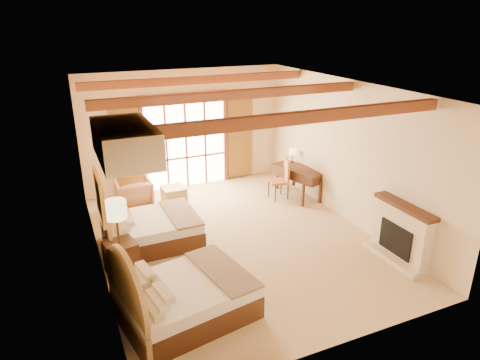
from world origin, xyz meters
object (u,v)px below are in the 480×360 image
bed_far (145,228)px  armchair (134,194)px  bed_near (177,296)px  desk (298,181)px  nightstand (121,258)px

bed_far → armchair: 1.90m
bed_near → bed_far: (0.03, 2.52, -0.01)m
bed_near → desk: size_ratio=1.44×
nightstand → armchair: (0.76, 2.77, 0.07)m
bed_near → bed_far: bed_near is taller
nightstand → bed_near: bearing=-81.6°
bed_far → armchair: bed_far is taller
bed_far → desk: 4.39m
bed_near → nightstand: bed_near is taller
armchair → desk: (4.13, -0.88, 0.03)m
nightstand → armchair: armchair is taller
bed_near → armchair: bed_near is taller
nightstand → armchair: size_ratio=0.74×
desk → armchair: bearing=150.7°
armchair → desk: size_ratio=0.55×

